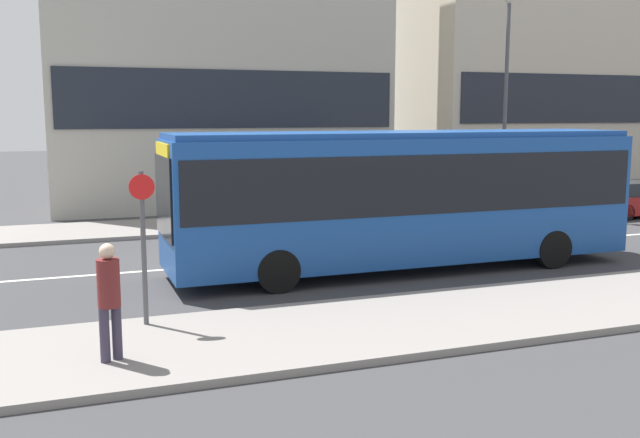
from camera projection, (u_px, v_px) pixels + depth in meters
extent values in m
plane|color=#3A3A3D|center=(226.00, 265.00, 18.19)|extent=(120.00, 120.00, 0.00)
cube|color=gray|center=(306.00, 333.00, 12.38)|extent=(44.00, 3.50, 0.13)
cube|color=gray|center=(185.00, 226.00, 23.98)|extent=(44.00, 3.50, 0.13)
cube|color=silver|center=(226.00, 265.00, 18.19)|extent=(41.80, 0.16, 0.01)
cube|color=#B7B2A3|center=(219.00, 11.00, 28.95)|extent=(13.62, 4.86, 15.89)
cube|color=#1E232D|center=(234.00, 99.00, 27.20)|extent=(13.07, 0.08, 2.20)
cube|color=beige|center=(581.00, 27.00, 36.15)|extent=(18.57, 6.56, 16.31)
cube|color=#1E232D|center=(625.00, 99.00, 33.62)|extent=(17.83, 0.08, 2.20)
cube|color=#194793|center=(404.00, 198.00, 17.46)|extent=(11.58, 2.54, 2.96)
cube|color=black|center=(404.00, 180.00, 17.39)|extent=(11.35, 2.57, 1.36)
cube|color=#194793|center=(405.00, 134.00, 17.23)|extent=(11.41, 2.34, 0.14)
cube|color=black|center=(164.00, 197.00, 15.44)|extent=(0.05, 2.23, 1.77)
cube|color=yellow|center=(162.00, 150.00, 15.29)|extent=(0.04, 1.78, 0.32)
cylinder|color=black|center=(278.00, 271.00, 15.35)|extent=(0.96, 0.28, 0.96)
cylinder|color=black|center=(251.00, 251.00, 17.50)|extent=(0.96, 0.28, 0.96)
cylinder|color=black|center=(553.00, 249.00, 17.80)|extent=(0.96, 0.28, 0.96)
cylinder|color=black|center=(499.00, 234.00, 19.95)|extent=(0.96, 0.28, 0.96)
cube|color=#A39E84|center=(529.00, 208.00, 25.42)|extent=(4.05, 1.78, 0.68)
cube|color=#21262B|center=(527.00, 191.00, 25.29)|extent=(2.23, 1.57, 0.54)
cylinder|color=black|center=(572.00, 214.00, 25.14)|extent=(0.60, 0.18, 0.60)
cylinder|color=black|center=(543.00, 209.00, 26.62)|extent=(0.60, 0.18, 0.60)
cylinder|color=black|center=(512.00, 218.00, 24.28)|extent=(0.60, 0.18, 0.60)
cylinder|color=black|center=(486.00, 212.00, 25.76)|extent=(0.60, 0.18, 0.60)
cube|color=maroon|center=(638.00, 203.00, 26.76)|extent=(4.00, 1.73, 0.68)
cube|color=#21262B|center=(636.00, 188.00, 26.63)|extent=(2.20, 1.52, 0.49)
cylinder|color=black|center=(627.00, 212.00, 25.65)|extent=(0.60, 0.18, 0.60)
cylinder|color=black|center=(597.00, 207.00, 27.08)|extent=(0.60, 0.18, 0.60)
cylinder|color=#383347|center=(105.00, 335.00, 10.70)|extent=(0.15, 0.15, 0.84)
cylinder|color=#383347|center=(117.00, 332.00, 10.84)|extent=(0.15, 0.15, 0.84)
cylinder|color=maroon|center=(109.00, 283.00, 10.65)|extent=(0.34, 0.34, 0.73)
sphere|color=beige|center=(107.00, 251.00, 10.58)|extent=(0.24, 0.24, 0.24)
cylinder|color=#4C4C51|center=(144.00, 249.00, 12.49)|extent=(0.09, 0.09, 2.73)
cylinder|color=red|center=(142.00, 187.00, 12.27)|extent=(0.44, 0.03, 0.44)
cylinder|color=#4C4C51|center=(505.00, 109.00, 26.56)|extent=(0.14, 0.14, 7.74)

